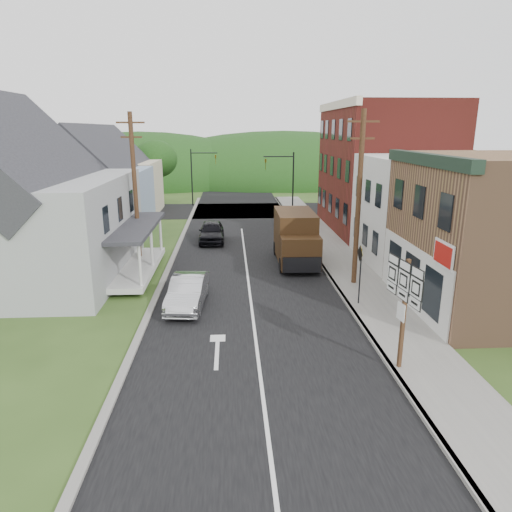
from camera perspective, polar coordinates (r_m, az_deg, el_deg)
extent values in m
plane|color=#2D4719|center=(20.86, -0.48, -7.08)|extent=(120.00, 120.00, 0.00)
cube|color=black|center=(30.33, -1.41, 0.21)|extent=(9.00, 90.00, 0.02)
cube|color=black|center=(46.93, -2.10, 5.71)|extent=(60.00, 9.00, 0.02)
cube|color=slate|center=(29.18, 10.39, -0.52)|extent=(2.80, 55.00, 0.15)
cube|color=slate|center=(28.89, 7.78, -0.57)|extent=(0.20, 55.00, 0.15)
cube|color=slate|center=(28.62, -10.62, -0.88)|extent=(0.30, 55.00, 0.12)
cube|color=brown|center=(23.23, 28.59, 2.40)|extent=(8.00, 8.00, 7.00)
cube|color=silver|center=(29.78, 21.11, 5.28)|extent=(8.00, 7.00, 6.50)
cube|color=maroon|center=(38.36, 15.59, 10.48)|extent=(8.00, 12.00, 10.00)
cube|color=gray|center=(28.06, -26.49, 3.07)|extent=(10.00, 12.00, 5.50)
cube|color=#7E8EAD|center=(38.01, -18.72, 6.38)|extent=(7.00, 8.00, 5.00)
cube|color=#C1BA96|center=(46.78, -16.48, 8.15)|extent=(7.00, 8.00, 5.00)
cylinder|color=#472D19|center=(23.91, 12.69, 6.69)|extent=(0.26, 0.26, 9.00)
cube|color=#472D19|center=(23.65, 13.27, 16.06)|extent=(1.60, 0.10, 0.10)
cube|color=#472D19|center=(23.65, 13.15, 14.13)|extent=(1.20, 0.10, 0.10)
cylinder|color=#472D19|center=(28.02, -14.86, 7.81)|extent=(0.26, 0.26, 9.00)
cube|color=#472D19|center=(27.80, -15.44, 15.79)|extent=(1.60, 0.10, 0.10)
cube|color=#472D19|center=(27.80, -15.31, 14.15)|extent=(1.20, 0.10, 0.10)
cylinder|color=black|center=(43.43, 4.65, 8.87)|extent=(0.14, 0.14, 6.00)
cylinder|color=black|center=(43.04, 2.84, 12.31)|extent=(2.80, 0.10, 0.10)
imported|color=olive|center=(42.97, 1.20, 11.39)|extent=(0.16, 0.20, 1.00)
cylinder|color=black|center=(50.15, -8.03, 9.67)|extent=(0.14, 0.14, 6.00)
cylinder|color=black|center=(49.86, -6.50, 12.68)|extent=(2.80, 0.10, 0.10)
imported|color=olive|center=(49.85, -5.07, 11.91)|extent=(0.16, 0.20, 1.00)
cylinder|color=#382616|center=(43.56, -27.94, 6.32)|extent=(0.36, 0.36, 4.76)
ellipsoid|color=#17330F|center=(43.24, -28.54, 10.97)|extent=(5.80, 5.80, 4.93)
cylinder|color=#382616|center=(52.22, -12.28, 8.55)|extent=(0.36, 0.36, 3.92)
ellipsoid|color=#17330F|center=(51.96, -12.47, 11.76)|extent=(4.80, 4.80, 4.08)
ellipsoid|color=#17330F|center=(74.67, -2.58, 9.39)|extent=(90.00, 30.00, 16.00)
imported|color=#B9BABF|center=(21.55, -8.50, -4.45)|extent=(1.87, 4.48, 1.44)
imported|color=black|center=(33.72, -5.57, 3.04)|extent=(1.82, 4.46, 1.52)
cube|color=#331F0E|center=(28.54, 4.87, 2.75)|extent=(2.33, 4.37, 2.86)
cube|color=#331F0E|center=(26.19, 5.55, 0.45)|extent=(2.29, 1.61, 1.88)
cube|color=black|center=(26.18, 5.53, 2.23)|extent=(2.09, 1.21, 0.05)
cube|color=black|center=(25.52, 5.77, -1.12)|extent=(2.17, 0.18, 0.89)
cylinder|color=black|center=(26.38, 3.24, -1.18)|extent=(0.29, 0.89, 0.89)
cylinder|color=black|center=(26.66, 7.68, -1.11)|extent=(0.29, 0.89, 0.89)
cylinder|color=black|center=(30.16, 2.51, 0.98)|extent=(0.29, 0.89, 0.89)
cylinder|color=black|center=(30.41, 6.40, 1.02)|extent=(0.29, 0.89, 0.89)
cube|color=#472D19|center=(16.09, 17.97, -6.98)|extent=(0.14, 0.14, 3.85)
cube|color=black|center=(15.66, 18.13, -2.91)|extent=(0.34, 2.18, 0.09)
cube|color=white|center=(14.86, 19.55, -2.02)|extent=(0.10, 0.60, 0.24)
cube|color=white|center=(15.01, 19.38, -3.82)|extent=(0.11, 0.66, 0.60)
cube|color=white|center=(15.17, 19.21, -5.58)|extent=(0.10, 0.60, 0.31)
cube|color=white|center=(15.49, 18.14, -1.18)|extent=(0.10, 0.60, 0.24)
cube|color=white|center=(15.63, 17.98, -2.92)|extent=(0.11, 0.66, 0.60)
cube|color=white|center=(15.79, 17.83, -4.62)|extent=(0.10, 0.60, 0.31)
cube|color=white|center=(16.14, 16.83, -0.42)|extent=(0.10, 0.60, 0.24)
cube|color=white|center=(16.28, 16.70, -2.09)|extent=(0.11, 0.66, 0.60)
cube|color=white|center=(16.43, 16.56, -3.74)|extent=(0.10, 0.60, 0.31)
cube|color=white|center=(16.00, 17.66, -6.66)|extent=(0.09, 0.49, 0.60)
cylinder|color=black|center=(21.63, 12.87, -2.49)|extent=(0.07, 0.07, 2.65)
cube|color=black|center=(21.30, 12.86, 0.33)|extent=(0.03, 0.78, 0.78)
cube|color=#E0BC0B|center=(21.30, 12.91, 0.33)|extent=(0.04, 0.70, 0.70)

